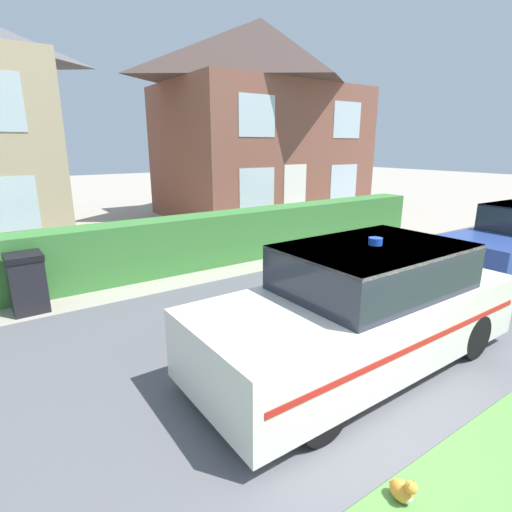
{
  "coord_description": "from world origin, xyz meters",
  "views": [
    {
      "loc": [
        -2.93,
        -0.95,
        2.76
      ],
      "look_at": [
        0.55,
        4.1,
        1.05
      ],
      "focal_mm": 28.0,
      "sensor_mm": 36.0,
      "label": 1
    }
  ],
  "objects_px": {
    "house_right": "(261,119)",
    "wheelie_bin": "(27,283)",
    "cat": "(403,491)",
    "police_car": "(362,309)"
  },
  "relations": [
    {
      "from": "cat",
      "to": "wheelie_bin",
      "type": "xyz_separation_m",
      "value": [
        -1.99,
        6.02,
        0.41
      ]
    },
    {
      "from": "police_car",
      "to": "house_right",
      "type": "xyz_separation_m",
      "value": [
        5.94,
        10.63,
        3.01
      ]
    },
    {
      "from": "wheelie_bin",
      "to": "house_right",
      "type": "bearing_deg",
      "value": 32.08
    },
    {
      "from": "house_right",
      "to": "wheelie_bin",
      "type": "relative_size",
      "value": 7.71
    },
    {
      "from": "cat",
      "to": "wheelie_bin",
      "type": "height_order",
      "value": "wheelie_bin"
    },
    {
      "from": "police_car",
      "to": "house_right",
      "type": "bearing_deg",
      "value": -119.58
    },
    {
      "from": "police_car",
      "to": "wheelie_bin",
      "type": "height_order",
      "value": "police_car"
    },
    {
      "from": "cat",
      "to": "house_right",
      "type": "height_order",
      "value": "house_right"
    },
    {
      "from": "cat",
      "to": "house_right",
      "type": "relative_size",
      "value": 0.04
    },
    {
      "from": "police_car",
      "to": "wheelie_bin",
      "type": "distance_m",
      "value": 5.5
    }
  ]
}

